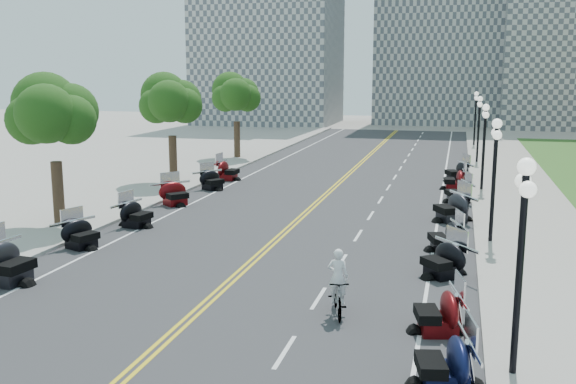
# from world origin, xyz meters

# --- Properties ---
(ground) EXTENTS (160.00, 160.00, 0.00)m
(ground) POSITION_xyz_m (0.00, 0.00, 0.00)
(ground) COLOR gray
(road) EXTENTS (16.00, 90.00, 0.01)m
(road) POSITION_xyz_m (0.00, 10.00, 0.00)
(road) COLOR #333335
(road) RESTS_ON ground
(centerline_yellow_a) EXTENTS (0.12, 90.00, 0.00)m
(centerline_yellow_a) POSITION_xyz_m (-0.12, 10.00, 0.01)
(centerline_yellow_a) COLOR yellow
(centerline_yellow_a) RESTS_ON road
(centerline_yellow_b) EXTENTS (0.12, 90.00, 0.00)m
(centerline_yellow_b) POSITION_xyz_m (0.12, 10.00, 0.01)
(centerline_yellow_b) COLOR yellow
(centerline_yellow_b) RESTS_ON road
(edge_line_north) EXTENTS (0.12, 90.00, 0.00)m
(edge_line_north) POSITION_xyz_m (6.40, 10.00, 0.01)
(edge_line_north) COLOR white
(edge_line_north) RESTS_ON road
(edge_line_south) EXTENTS (0.12, 90.00, 0.00)m
(edge_line_south) POSITION_xyz_m (-6.40, 10.00, 0.01)
(edge_line_south) COLOR white
(edge_line_south) RESTS_ON road
(lane_dash_4) EXTENTS (0.12, 2.00, 0.00)m
(lane_dash_4) POSITION_xyz_m (3.20, -8.00, 0.01)
(lane_dash_4) COLOR white
(lane_dash_4) RESTS_ON road
(lane_dash_5) EXTENTS (0.12, 2.00, 0.00)m
(lane_dash_5) POSITION_xyz_m (3.20, -4.00, 0.01)
(lane_dash_5) COLOR white
(lane_dash_5) RESTS_ON road
(lane_dash_6) EXTENTS (0.12, 2.00, 0.00)m
(lane_dash_6) POSITION_xyz_m (3.20, 0.00, 0.01)
(lane_dash_6) COLOR white
(lane_dash_6) RESTS_ON road
(lane_dash_7) EXTENTS (0.12, 2.00, 0.00)m
(lane_dash_7) POSITION_xyz_m (3.20, 4.00, 0.01)
(lane_dash_7) COLOR white
(lane_dash_7) RESTS_ON road
(lane_dash_8) EXTENTS (0.12, 2.00, 0.00)m
(lane_dash_8) POSITION_xyz_m (3.20, 8.00, 0.01)
(lane_dash_8) COLOR white
(lane_dash_8) RESTS_ON road
(lane_dash_9) EXTENTS (0.12, 2.00, 0.00)m
(lane_dash_9) POSITION_xyz_m (3.20, 12.00, 0.01)
(lane_dash_9) COLOR white
(lane_dash_9) RESTS_ON road
(lane_dash_10) EXTENTS (0.12, 2.00, 0.00)m
(lane_dash_10) POSITION_xyz_m (3.20, 16.00, 0.01)
(lane_dash_10) COLOR white
(lane_dash_10) RESTS_ON road
(lane_dash_11) EXTENTS (0.12, 2.00, 0.00)m
(lane_dash_11) POSITION_xyz_m (3.20, 20.00, 0.01)
(lane_dash_11) COLOR white
(lane_dash_11) RESTS_ON road
(lane_dash_12) EXTENTS (0.12, 2.00, 0.00)m
(lane_dash_12) POSITION_xyz_m (3.20, 24.00, 0.01)
(lane_dash_12) COLOR white
(lane_dash_12) RESTS_ON road
(lane_dash_13) EXTENTS (0.12, 2.00, 0.00)m
(lane_dash_13) POSITION_xyz_m (3.20, 28.00, 0.01)
(lane_dash_13) COLOR white
(lane_dash_13) RESTS_ON road
(lane_dash_14) EXTENTS (0.12, 2.00, 0.00)m
(lane_dash_14) POSITION_xyz_m (3.20, 32.00, 0.01)
(lane_dash_14) COLOR white
(lane_dash_14) RESTS_ON road
(lane_dash_15) EXTENTS (0.12, 2.00, 0.00)m
(lane_dash_15) POSITION_xyz_m (3.20, 36.00, 0.01)
(lane_dash_15) COLOR white
(lane_dash_15) RESTS_ON road
(lane_dash_16) EXTENTS (0.12, 2.00, 0.00)m
(lane_dash_16) POSITION_xyz_m (3.20, 40.00, 0.01)
(lane_dash_16) COLOR white
(lane_dash_16) RESTS_ON road
(lane_dash_17) EXTENTS (0.12, 2.00, 0.00)m
(lane_dash_17) POSITION_xyz_m (3.20, 44.00, 0.01)
(lane_dash_17) COLOR white
(lane_dash_17) RESTS_ON road
(lane_dash_18) EXTENTS (0.12, 2.00, 0.00)m
(lane_dash_18) POSITION_xyz_m (3.20, 48.00, 0.01)
(lane_dash_18) COLOR white
(lane_dash_18) RESTS_ON road
(lane_dash_19) EXTENTS (0.12, 2.00, 0.00)m
(lane_dash_19) POSITION_xyz_m (3.20, 52.00, 0.01)
(lane_dash_19) COLOR white
(lane_dash_19) RESTS_ON road
(sidewalk_north) EXTENTS (5.00, 90.00, 0.15)m
(sidewalk_north) POSITION_xyz_m (10.50, 10.00, 0.07)
(sidewalk_north) COLOR #9E9991
(sidewalk_north) RESTS_ON ground
(sidewalk_south) EXTENTS (5.00, 90.00, 0.15)m
(sidewalk_south) POSITION_xyz_m (-10.50, 10.00, 0.07)
(sidewalk_south) COLOR #9E9991
(sidewalk_south) RESTS_ON ground
(distant_block_a) EXTENTS (18.00, 14.00, 26.00)m
(distant_block_a) POSITION_xyz_m (-18.00, 62.00, 13.00)
(distant_block_a) COLOR gray
(distant_block_a) RESTS_ON ground
(distant_block_b) EXTENTS (16.00, 12.00, 30.00)m
(distant_block_b) POSITION_xyz_m (4.00, 68.00, 15.00)
(distant_block_b) COLOR gray
(distant_block_b) RESTS_ON ground
(street_lamp_1) EXTENTS (0.50, 1.20, 4.90)m
(street_lamp_1) POSITION_xyz_m (8.60, -8.00, 2.60)
(street_lamp_1) COLOR black
(street_lamp_1) RESTS_ON sidewalk_north
(street_lamp_2) EXTENTS (0.50, 1.20, 4.90)m
(street_lamp_2) POSITION_xyz_m (8.60, 4.00, 2.60)
(street_lamp_2) COLOR black
(street_lamp_2) RESTS_ON sidewalk_north
(street_lamp_3) EXTENTS (0.50, 1.20, 4.90)m
(street_lamp_3) POSITION_xyz_m (8.60, 16.00, 2.60)
(street_lamp_3) COLOR black
(street_lamp_3) RESTS_ON sidewalk_north
(street_lamp_4) EXTENTS (0.50, 1.20, 4.90)m
(street_lamp_4) POSITION_xyz_m (8.60, 28.00, 2.60)
(street_lamp_4) COLOR black
(street_lamp_4) RESTS_ON sidewalk_north
(street_lamp_5) EXTENTS (0.50, 1.20, 4.90)m
(street_lamp_5) POSITION_xyz_m (8.60, 40.00, 2.60)
(street_lamp_5) COLOR black
(street_lamp_5) RESTS_ON sidewalk_north
(tree_2) EXTENTS (4.80, 4.80, 9.20)m
(tree_2) POSITION_xyz_m (-10.00, 2.00, 4.75)
(tree_2) COLOR #235619
(tree_2) RESTS_ON sidewalk_south
(tree_3) EXTENTS (4.80, 4.80, 9.20)m
(tree_3) POSITION_xyz_m (-10.00, 14.00, 4.75)
(tree_3) COLOR #235619
(tree_3) RESTS_ON sidewalk_south
(tree_4) EXTENTS (4.80, 4.80, 9.20)m
(tree_4) POSITION_xyz_m (-10.00, 26.00, 4.75)
(tree_4) COLOR #235619
(tree_4) RESTS_ON sidewalk_south
(motorcycle_n_3) EXTENTS (2.25, 2.25, 1.33)m
(motorcycle_n_3) POSITION_xyz_m (7.09, -8.85, 0.66)
(motorcycle_n_3) COLOR black
(motorcycle_n_3) RESTS_ON road
(motorcycle_n_4) EXTENTS (2.25, 2.25, 1.31)m
(motorcycle_n_4) POSITION_xyz_m (6.86, -5.77, 0.66)
(motorcycle_n_4) COLOR #590A0C
(motorcycle_n_4) RESTS_ON road
(motorcycle_n_5) EXTENTS (2.70, 2.70, 1.34)m
(motorcycle_n_5) POSITION_xyz_m (6.86, -0.84, 0.67)
(motorcycle_n_5) COLOR black
(motorcycle_n_5) RESTS_ON road
(motorcycle_n_6) EXTENTS (2.34, 2.34, 1.30)m
(motorcycle_n_6) POSITION_xyz_m (6.85, 2.48, 0.65)
(motorcycle_n_6) COLOR black
(motorcycle_n_6) RESTS_ON road
(motorcycle_n_7) EXTENTS (2.95, 2.95, 1.51)m
(motorcycle_n_7) POSITION_xyz_m (7.02, 7.73, 0.75)
(motorcycle_n_7) COLOR black
(motorcycle_n_7) RESTS_ON road
(motorcycle_n_8) EXTENTS (2.40, 2.40, 1.32)m
(motorcycle_n_8) POSITION_xyz_m (7.29, 12.40, 0.66)
(motorcycle_n_8) COLOR black
(motorcycle_n_8) RESTS_ON road
(motorcycle_n_9) EXTENTS (2.10, 2.10, 1.37)m
(motorcycle_n_9) POSITION_xyz_m (7.07, 16.20, 0.68)
(motorcycle_n_9) COLOR #590A0C
(motorcycle_n_9) RESTS_ON road
(motorcycle_n_10) EXTENTS (2.65, 2.65, 1.41)m
(motorcycle_n_10) POSITION_xyz_m (7.20, 19.37, 0.70)
(motorcycle_n_10) COLOR black
(motorcycle_n_10) RESTS_ON road
(motorcycle_s_4) EXTENTS (2.45, 2.45, 1.56)m
(motorcycle_s_4) POSITION_xyz_m (-7.04, -5.22, 0.78)
(motorcycle_s_4) COLOR black
(motorcycle_s_4) RESTS_ON road
(motorcycle_s_5) EXTENTS (2.37, 2.37, 1.28)m
(motorcycle_s_5) POSITION_xyz_m (-7.15, -0.77, 0.64)
(motorcycle_s_5) COLOR black
(motorcycle_s_5) RESTS_ON road
(motorcycle_s_6) EXTENTS (2.16, 2.16, 1.31)m
(motorcycle_s_6) POSITION_xyz_m (-6.74, 3.00, 0.65)
(motorcycle_s_6) COLOR black
(motorcycle_s_6) RESTS_ON road
(motorcycle_s_7) EXTENTS (2.76, 2.76, 1.37)m
(motorcycle_s_7) POSITION_xyz_m (-7.08, 7.87, 0.69)
(motorcycle_s_7) COLOR #590A0C
(motorcycle_s_7) RESTS_ON road
(motorcycle_s_8) EXTENTS (2.53, 2.53, 1.28)m
(motorcycle_s_8) POSITION_xyz_m (-6.86, 12.60, 0.64)
(motorcycle_s_8) COLOR black
(motorcycle_s_8) RESTS_ON road
(motorcycle_s_9) EXTENTS (2.09, 2.09, 1.40)m
(motorcycle_s_9) POSITION_xyz_m (-7.17, 16.07, 0.70)
(motorcycle_s_9) COLOR #590A0C
(motorcycle_s_9) RESTS_ON road
(bicycle) EXTENTS (1.04, 1.98, 1.14)m
(bicycle) POSITION_xyz_m (4.02, -5.21, 0.57)
(bicycle) COLOR #A51414
(bicycle) RESTS_ON road
(cyclist_rider) EXTENTS (0.60, 0.39, 1.63)m
(cyclist_rider) POSITION_xyz_m (4.02, -5.21, 1.96)
(cyclist_rider) COLOR white
(cyclist_rider) RESTS_ON bicycle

